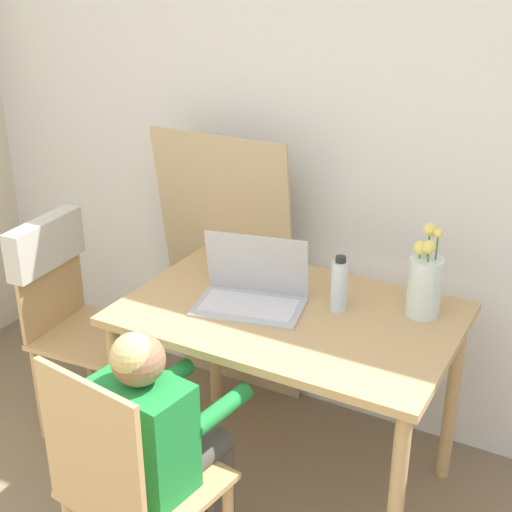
% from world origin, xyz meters
% --- Properties ---
extents(wall_back, '(6.40, 0.05, 2.50)m').
position_xyz_m(wall_back, '(0.00, 2.23, 1.25)').
color(wall_back, white).
rests_on(wall_back, ground_plane).
extents(dining_table, '(1.15, 0.76, 0.76)m').
position_xyz_m(dining_table, '(-0.30, 1.64, 0.66)').
color(dining_table, tan).
rests_on(dining_table, ground_plane).
extents(chair_occupied, '(0.45, 0.45, 0.91)m').
position_xyz_m(chair_occupied, '(-0.44, 0.90, 0.47)').
color(chair_occupied, tan).
rests_on(chair_occupied, ground_plane).
extents(chair_spare, '(0.46, 0.43, 0.92)m').
position_xyz_m(chair_spare, '(-1.28, 1.57, 0.62)').
color(chair_spare, tan).
rests_on(chair_spare, ground_plane).
extents(person_seated, '(0.34, 0.46, 0.97)m').
position_xyz_m(person_seated, '(-0.42, 1.03, 0.60)').
color(person_seated, '#1E8438').
rests_on(person_seated, ground_plane).
extents(laptop, '(0.42, 0.32, 0.24)m').
position_xyz_m(laptop, '(-0.44, 1.63, 0.81)').
color(laptop, '#B2B2B7').
rests_on(laptop, dining_table).
extents(flower_vase, '(0.12, 0.12, 0.33)m').
position_xyz_m(flower_vase, '(0.12, 1.83, 0.88)').
color(flower_vase, silver).
rests_on(flower_vase, dining_table).
extents(water_bottle, '(0.06, 0.06, 0.20)m').
position_xyz_m(water_bottle, '(-0.15, 1.73, 0.85)').
color(water_bottle, silver).
rests_on(water_bottle, dining_table).
extents(cardboard_panel, '(0.63, 0.19, 1.24)m').
position_xyz_m(cardboard_panel, '(-0.81, 2.08, 0.62)').
color(cardboard_panel, tan).
rests_on(cardboard_panel, ground_plane).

